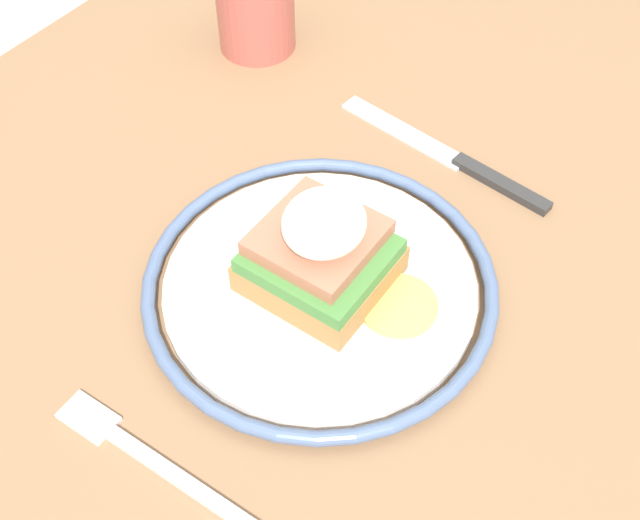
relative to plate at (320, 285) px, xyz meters
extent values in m
cube|color=#846042|center=(0.01, -0.06, -0.02)|extent=(1.15, 0.91, 0.03)
cylinder|color=#846042|center=(0.52, 0.34, -0.39)|extent=(0.06, 0.06, 0.71)
cylinder|color=white|center=(0.00, 0.00, 0.00)|extent=(0.22, 0.22, 0.01)
torus|color=slate|center=(0.00, 0.00, 0.00)|extent=(0.25, 0.25, 0.01)
cube|color=#9E703D|center=(0.00, 0.00, 0.02)|extent=(0.08, 0.09, 0.02)
cube|color=#427A38|center=(0.00, 0.00, 0.04)|extent=(0.08, 0.08, 0.01)
cube|color=#AD664C|center=(0.00, 0.00, 0.05)|extent=(0.07, 0.07, 0.01)
ellipsoid|color=white|center=(0.00, 0.00, 0.07)|extent=(0.06, 0.05, 0.04)
cylinder|color=#E5C656|center=(0.01, -0.06, 0.01)|extent=(0.05, 0.05, 0.00)
cube|color=silver|center=(-0.16, -0.02, -0.01)|extent=(0.01, 0.12, 0.00)
cube|color=silver|center=(-0.16, 0.06, -0.01)|extent=(0.02, 0.04, 0.00)
cube|color=#2D2D2D|center=(0.17, -0.05, 0.00)|extent=(0.02, 0.09, 0.01)
cube|color=silver|center=(0.18, 0.04, -0.01)|extent=(0.03, 0.12, 0.00)
cylinder|color=#AD5147|center=(0.20, 0.21, 0.03)|extent=(0.07, 0.07, 0.07)
camera|label=1|loc=(-0.28, -0.20, 0.44)|focal=45.00mm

